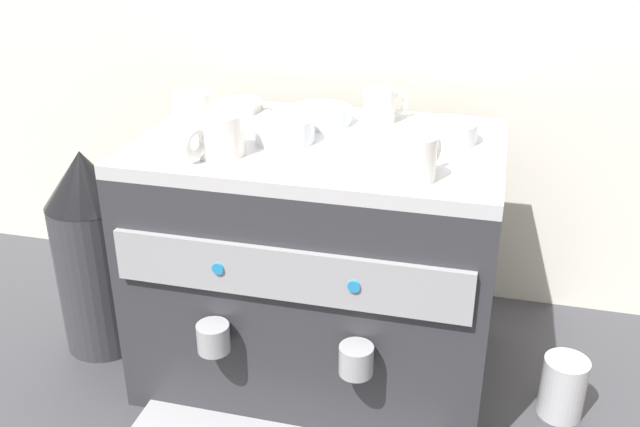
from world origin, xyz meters
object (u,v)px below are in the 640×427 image
(ceramic_bowl_1, at_px, (284,130))
(ceramic_bowl_3, at_px, (449,132))
(ceramic_bowl_0, at_px, (394,144))
(ceramic_cup_1, at_px, (218,135))
(ceramic_cup_0, at_px, (247,115))
(ceramic_cup_2, at_px, (418,158))
(milk_pitcher, at_px, (563,387))
(ceramic_bowl_2, at_px, (321,116))
(espresso_machine, at_px, (319,262))
(ceramic_cup_3, at_px, (193,109))
(ceramic_cup_4, at_px, (381,105))
(coffee_grinder, at_px, (94,251))

(ceramic_bowl_1, height_order, ceramic_bowl_3, ceramic_bowl_1)
(ceramic_bowl_0, bearing_deg, ceramic_cup_1, -163.86)
(ceramic_cup_0, distance_m, ceramic_bowl_3, 0.37)
(ceramic_cup_0, distance_m, ceramic_cup_1, 0.13)
(ceramic_cup_2, bearing_deg, milk_pitcher, 21.01)
(ceramic_bowl_3, bearing_deg, ceramic_bowl_2, 168.91)
(milk_pitcher, bearing_deg, espresso_machine, 176.36)
(ceramic_cup_3, xyz_separation_m, milk_pitcher, (0.72, -0.05, -0.46))
(ceramic_cup_3, height_order, ceramic_cup_4, ceramic_cup_3)
(ceramic_cup_1, distance_m, ceramic_bowl_0, 0.29)
(ceramic_bowl_0, xyz_separation_m, ceramic_bowl_3, (0.08, 0.09, 0.00))
(ceramic_cup_1, height_order, coffee_grinder, ceramic_cup_1)
(ceramic_cup_1, height_order, ceramic_cup_3, ceramic_cup_1)
(ceramic_cup_4, bearing_deg, ceramic_cup_0, -151.78)
(ceramic_cup_1, distance_m, ceramic_bowl_1, 0.13)
(ceramic_bowl_0, distance_m, ceramic_bowl_2, 0.21)
(ceramic_cup_0, xyz_separation_m, ceramic_cup_4, (0.23, 0.12, 0.00))
(ceramic_cup_0, distance_m, ceramic_bowl_0, 0.28)
(ceramic_bowl_2, bearing_deg, ceramic_bowl_1, -106.69)
(ceramic_cup_3, bearing_deg, ceramic_bowl_1, -12.07)
(ceramic_cup_2, relative_size, ceramic_bowl_2, 0.79)
(espresso_machine, distance_m, milk_pitcher, 0.51)
(ceramic_bowl_0, xyz_separation_m, coffee_grinder, (-0.61, -0.00, -0.28))
(espresso_machine, height_order, ceramic_bowl_0, ceramic_bowl_0)
(espresso_machine, relative_size, ceramic_cup_2, 6.91)
(espresso_machine, bearing_deg, ceramic_cup_0, 172.19)
(milk_pitcher, bearing_deg, ceramic_bowl_3, 161.37)
(ceramic_cup_3, relative_size, ceramic_bowl_0, 0.89)
(ceramic_cup_2, bearing_deg, coffee_grinder, 170.80)
(ceramic_cup_1, distance_m, milk_pitcher, 0.78)
(ceramic_bowl_3, bearing_deg, ceramic_cup_1, -155.55)
(ceramic_cup_3, relative_size, coffee_grinder, 0.25)
(coffee_grinder, relative_size, milk_pitcher, 3.65)
(ceramic_cup_1, bearing_deg, espresso_machine, 37.75)
(milk_pitcher, bearing_deg, ceramic_cup_4, 156.09)
(ceramic_cup_2, xyz_separation_m, coffee_grinder, (-0.66, 0.11, -0.30))
(ceramic_cup_3, distance_m, ceramic_cup_4, 0.35)
(ceramic_cup_1, distance_m, ceramic_bowl_3, 0.40)
(ceramic_cup_3, bearing_deg, ceramic_cup_2, -20.24)
(ceramic_bowl_3, xyz_separation_m, milk_pitcher, (0.25, -0.08, -0.44))
(ceramic_bowl_2, bearing_deg, ceramic_bowl_3, -11.09)
(ceramic_cup_1, bearing_deg, ceramic_bowl_2, 60.49)
(ceramic_bowl_1, bearing_deg, ceramic_cup_4, 47.58)
(ceramic_bowl_2, bearing_deg, coffee_grinder, -163.29)
(espresso_machine, bearing_deg, coffee_grinder, -176.18)
(ceramic_bowl_3, bearing_deg, ceramic_bowl_0, -134.74)
(ceramic_bowl_0, relative_size, milk_pitcher, 1.01)
(ceramic_cup_3, bearing_deg, ceramic_cup_0, -2.45)
(ceramic_cup_1, relative_size, ceramic_cup_3, 1.09)
(espresso_machine, distance_m, ceramic_cup_1, 0.34)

